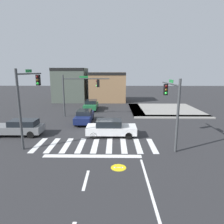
{
  "coord_description": "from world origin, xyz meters",
  "views": [
    {
      "loc": [
        1.53,
        -19.02,
        5.74
      ],
      "look_at": [
        1.25,
        1.56,
        1.43
      ],
      "focal_mm": 31.3,
      "sensor_mm": 36.0,
      "label": 1
    }
  ],
  "objects_px": {
    "traffic_signal_southwest": "(28,92)",
    "car_gray": "(19,127)",
    "traffic_signal_northwest": "(80,88)",
    "traffic_signal_southeast": "(172,99)",
    "car_white": "(111,128)",
    "car_green": "(91,105)",
    "car_navy": "(84,116)"
  },
  "relations": [
    {
      "from": "car_white",
      "to": "car_gray",
      "type": "xyz_separation_m",
      "value": [
        -8.37,
        0.08,
        -0.01
      ]
    },
    {
      "from": "car_navy",
      "to": "car_green",
      "type": "relative_size",
      "value": 1.02
    },
    {
      "from": "traffic_signal_southeast",
      "to": "car_gray",
      "type": "xyz_separation_m",
      "value": [
        -13.14,
        1.84,
        -2.85
      ]
    },
    {
      "from": "car_navy",
      "to": "car_gray",
      "type": "bearing_deg",
      "value": -49.22
    },
    {
      "from": "car_navy",
      "to": "car_gray",
      "type": "xyz_separation_m",
      "value": [
        -5.29,
        -4.57,
        0.01
      ]
    },
    {
      "from": "traffic_signal_southwest",
      "to": "car_green",
      "type": "relative_size",
      "value": 1.35
    },
    {
      "from": "car_white",
      "to": "car_gray",
      "type": "bearing_deg",
      "value": -0.55
    },
    {
      "from": "traffic_signal_southwest",
      "to": "car_gray",
      "type": "relative_size",
      "value": 1.3
    },
    {
      "from": "traffic_signal_northwest",
      "to": "traffic_signal_southwest",
      "type": "relative_size",
      "value": 0.99
    },
    {
      "from": "car_gray",
      "to": "car_green",
      "type": "bearing_deg",
      "value": -112.64
    },
    {
      "from": "car_gray",
      "to": "car_white",
      "type": "bearing_deg",
      "value": 179.45
    },
    {
      "from": "traffic_signal_northwest",
      "to": "traffic_signal_southeast",
      "type": "relative_size",
      "value": 1.12
    },
    {
      "from": "traffic_signal_northwest",
      "to": "car_navy",
      "type": "xyz_separation_m",
      "value": [
        0.93,
        -3.04,
        -2.95
      ]
    },
    {
      "from": "car_green",
      "to": "car_gray",
      "type": "bearing_deg",
      "value": -22.64
    },
    {
      "from": "traffic_signal_southwest",
      "to": "traffic_signal_southeast",
      "type": "bearing_deg",
      "value": -91.36
    },
    {
      "from": "car_green",
      "to": "car_gray",
      "type": "height_order",
      "value": "car_green"
    },
    {
      "from": "traffic_signal_southwest",
      "to": "traffic_signal_southeast",
      "type": "relative_size",
      "value": 1.13
    },
    {
      "from": "traffic_signal_southwest",
      "to": "traffic_signal_northwest",
      "type": "bearing_deg",
      "value": -15.18
    },
    {
      "from": "car_white",
      "to": "car_gray",
      "type": "distance_m",
      "value": 8.37
    },
    {
      "from": "traffic_signal_southwest",
      "to": "car_white",
      "type": "xyz_separation_m",
      "value": [
        6.5,
        1.49,
        -3.36
      ]
    },
    {
      "from": "traffic_signal_southeast",
      "to": "car_gray",
      "type": "height_order",
      "value": "traffic_signal_southeast"
    },
    {
      "from": "traffic_signal_northwest",
      "to": "traffic_signal_southwest",
      "type": "height_order",
      "value": "traffic_signal_southwest"
    },
    {
      "from": "traffic_signal_northwest",
      "to": "car_gray",
      "type": "height_order",
      "value": "traffic_signal_northwest"
    },
    {
      "from": "traffic_signal_northwest",
      "to": "car_green",
      "type": "height_order",
      "value": "traffic_signal_northwest"
    },
    {
      "from": "traffic_signal_southeast",
      "to": "car_gray",
      "type": "relative_size",
      "value": 1.15
    },
    {
      "from": "car_gray",
      "to": "traffic_signal_northwest",
      "type": "bearing_deg",
      "value": -119.83
    },
    {
      "from": "car_navy",
      "to": "car_white",
      "type": "bearing_deg",
      "value": 33.48
    },
    {
      "from": "traffic_signal_southwest",
      "to": "car_white",
      "type": "height_order",
      "value": "traffic_signal_southwest"
    },
    {
      "from": "car_green",
      "to": "car_white",
      "type": "bearing_deg",
      "value": 14.63
    },
    {
      "from": "car_navy",
      "to": "car_gray",
      "type": "relative_size",
      "value": 0.98
    },
    {
      "from": "car_navy",
      "to": "car_green",
      "type": "height_order",
      "value": "car_green"
    },
    {
      "from": "traffic_signal_northwest",
      "to": "car_green",
      "type": "xyz_separation_m",
      "value": [
        0.77,
        4.7,
        -2.95
      ]
    }
  ]
}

